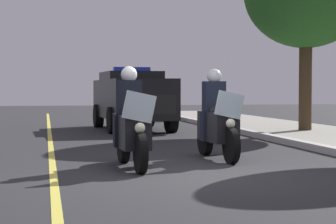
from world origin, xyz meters
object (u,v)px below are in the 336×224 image
at_px(police_motorcycle_lead_left, 131,126).
at_px(police_suv, 132,97).
at_px(cyclist_background, 163,101).
at_px(police_motorcycle_lead_right, 217,122).

distance_m(police_motorcycle_lead_left, police_suv, 9.58).
relative_size(police_motorcycle_lead_left, police_suv, 0.43).
xyz_separation_m(police_motorcycle_lead_left, cyclist_background, (-14.86, 3.43, 0.14)).
relative_size(police_motorcycle_lead_right, police_suv, 0.43).
bearing_deg(police_motorcycle_lead_right, police_suv, -177.25).
xyz_separation_m(police_motorcycle_lead_right, cyclist_background, (-13.93, 1.66, 0.14)).
bearing_deg(police_motorcycle_lead_left, police_motorcycle_lead_right, 117.64).
bearing_deg(cyclist_background, police_suv, -21.02).
height_order(police_motorcycle_lead_left, cyclist_background, police_motorcycle_lead_left).
bearing_deg(cyclist_background, police_motorcycle_lead_left, -13.01).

